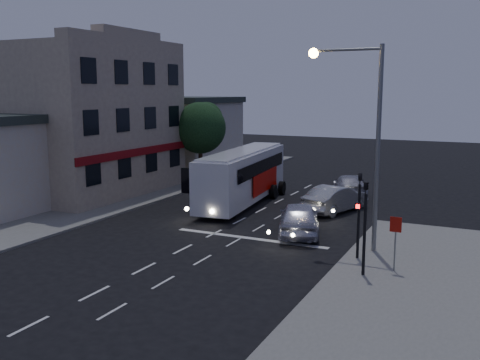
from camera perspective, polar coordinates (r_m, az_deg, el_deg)
The scene contains 14 objects.
ground at distance 25.63m, azimuth -4.94°, elevation -6.78°, with size 120.00×120.00×0.00m, color black.
sidewalk_far at distance 39.42m, azimuth -15.38°, elevation -1.23°, with size 12.00×50.00×0.12m, color slate.
road_markings at distance 27.87m, azimuth 0.83°, elevation -5.39°, with size 8.00×30.55×0.01m.
tour_bus at distance 34.10m, azimuth 0.31°, elevation 0.55°, with size 3.52×11.42×3.45m.
car_suv at distance 27.16m, azimuth 6.33°, elevation -4.05°, with size 1.97×4.89×1.66m, color silver.
car_sedan_a at distance 32.39m, azimuth 10.14°, elevation -1.98°, with size 1.70×4.87×1.61m, color #B3B3B3.
car_sedan_b at distance 37.52m, azimuth 11.63°, elevation -0.57°, with size 2.06×5.07×1.47m, color #A2A2AD.
traffic_signal_main at distance 22.98m, azimuth 12.58°, elevation -2.66°, with size 0.25×0.35×4.10m.
traffic_signal_side at distance 20.95m, azimuth 13.21°, elevation -3.86°, with size 0.18×0.15×4.10m.
regulatory_sign at distance 21.89m, azimuth 16.25°, elevation -5.64°, with size 0.45×0.12×2.20m.
streetlight at distance 23.97m, azimuth 13.05°, elevation 5.82°, with size 3.32×0.44×9.00m.
main_building at distance 39.47m, azimuth -16.76°, elevation 6.18°, with size 10.12×12.00×11.00m.
low_building_north at distance 48.86m, azimuth -6.74°, elevation 5.00°, with size 9.40×9.40×6.50m.
street_tree at distance 41.80m, azimuth -4.27°, elevation 5.81°, with size 4.00×4.00×6.20m.
Camera 1 is at (12.57, -21.15, 7.17)m, focal length 40.00 mm.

